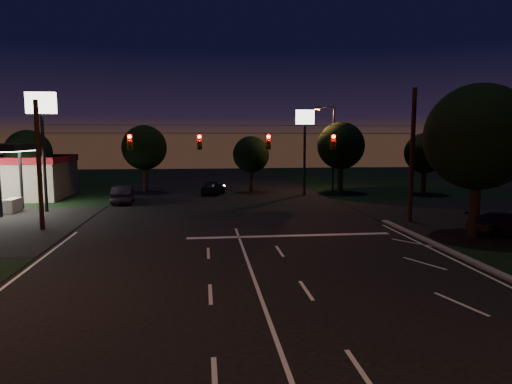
{
  "coord_description": "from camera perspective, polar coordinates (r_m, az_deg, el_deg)",
  "views": [
    {
      "loc": [
        -2.01,
        -14.3,
        5.74
      ],
      "look_at": [
        0.63,
        8.33,
        3.0
      ],
      "focal_mm": 32.0,
      "sensor_mm": 36.0,
      "label": 1
    }
  ],
  "objects": [
    {
      "name": "ground",
      "position": [
        15.54,
        1.29,
        -14.83
      ],
      "size": [
        140.0,
        140.0,
        0.0
      ],
      "primitive_type": "plane",
      "color": "black",
      "rests_on": "ground"
    },
    {
      "name": "cross_street_right",
      "position": [
        37.88,
        29.0,
        -2.72
      ],
      "size": [
        20.0,
        16.0,
        0.02
      ],
      "primitive_type": "cube",
      "color": "black",
      "rests_on": "ground"
    },
    {
      "name": "stop_bar",
      "position": [
        26.9,
        4.25,
        -5.47
      ],
      "size": [
        12.0,
        0.5,
        0.01
      ],
      "primitive_type": "cube",
      "color": "silver",
      "rests_on": "ground"
    },
    {
      "name": "utility_pole_right",
      "position": [
        32.98,
        18.63,
        -3.53
      ],
      "size": [
        0.3,
        0.3,
        9.0
      ],
      "primitive_type": "cylinder",
      "color": "black",
      "rests_on": "ground"
    },
    {
      "name": "utility_pole_left",
      "position": [
        31.48,
        -25.11,
        -4.3
      ],
      "size": [
        0.28,
        0.28,
        8.0
      ],
      "primitive_type": "cylinder",
      "color": "black",
      "rests_on": "ground"
    },
    {
      "name": "signal_span",
      "position": [
        29.33,
        -2.75,
        6.39
      ],
      "size": [
        24.0,
        0.4,
        1.56
      ],
      "color": "black",
      "rests_on": "ground"
    },
    {
      "name": "pole_sign_left_near",
      "position": [
        38.24,
        -25.2,
        8.07
      ],
      "size": [
        2.2,
        0.3,
        9.1
      ],
      "color": "black",
      "rests_on": "ground"
    },
    {
      "name": "pole_sign_right",
      "position": [
        45.42,
        6.12,
        7.45
      ],
      "size": [
        1.8,
        0.3,
        8.4
      ],
      "color": "black",
      "rests_on": "ground"
    },
    {
      "name": "street_light_right_far",
      "position": [
        48.16,
        9.36,
        6.18
      ],
      "size": [
        2.2,
        0.35,
        9.0
      ],
      "color": "black",
      "rests_on": "ground"
    },
    {
      "name": "tree_right_near",
      "position": [
        28.98,
        25.92,
        6.05
      ],
      "size": [
        6.0,
        6.0,
        8.76
      ],
      "color": "black",
      "rests_on": "ground"
    },
    {
      "name": "tree_far_a",
      "position": [
        47.22,
        -26.51,
        4.34
      ],
      "size": [
        4.2,
        4.2,
        6.42
      ],
      "color": "black",
      "rests_on": "ground"
    },
    {
      "name": "tree_far_b",
      "position": [
        48.8,
        -13.75,
        5.34
      ],
      "size": [
        4.6,
        4.6,
        6.98
      ],
      "color": "black",
      "rests_on": "ground"
    },
    {
      "name": "tree_far_c",
      "position": [
        47.7,
        -0.61,
        4.65
      ],
      "size": [
        3.8,
        3.8,
        5.86
      ],
      "color": "black",
      "rests_on": "ground"
    },
    {
      "name": "tree_far_d",
      "position": [
        47.55,
        10.55,
        5.64
      ],
      "size": [
        4.8,
        4.8,
        7.3
      ],
      "color": "black",
      "rests_on": "ground"
    },
    {
      "name": "tree_far_e",
      "position": [
        48.7,
        20.3,
        4.52
      ],
      "size": [
        4.0,
        4.0,
        6.18
      ],
      "color": "black",
      "rests_on": "ground"
    },
    {
      "name": "car_oncoming_a",
      "position": [
        46.19,
        -5.37,
        0.57
      ],
      "size": [
        2.82,
        4.41,
        1.4
      ],
      "primitive_type": "imported",
      "rotation": [
        0.0,
        0.0,
        2.83
      ],
      "color": "black",
      "rests_on": "ground"
    },
    {
      "name": "car_oncoming_b",
      "position": [
        41.57,
        -16.29,
        -0.28
      ],
      "size": [
        1.97,
        4.77,
        1.54
      ],
      "primitive_type": "imported",
      "rotation": [
        0.0,
        0.0,
        3.22
      ],
      "color": "black",
      "rests_on": "ground"
    },
    {
      "name": "car_cross",
      "position": [
        30.54,
        29.18,
        -3.55
      ],
      "size": [
        4.91,
        2.48,
        1.37
      ],
      "primitive_type": "imported",
      "rotation": [
        0.0,
        0.0,
        1.45
      ],
      "color": "black",
      "rests_on": "ground"
    }
  ]
}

